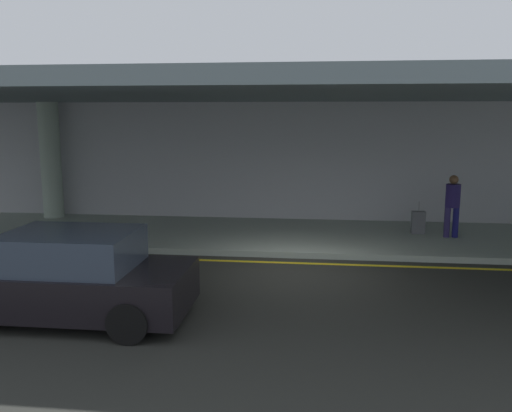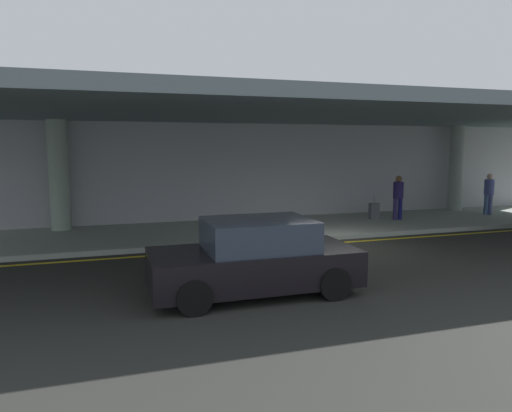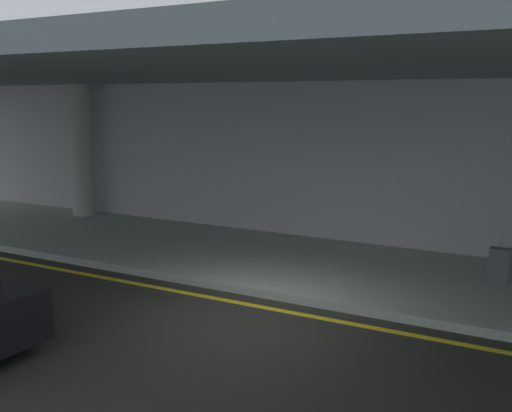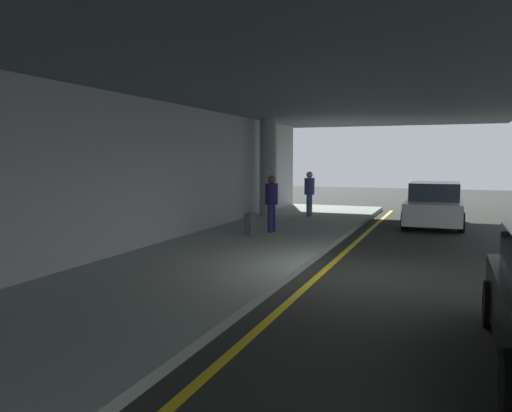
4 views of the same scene
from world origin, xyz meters
name	(u,v)px [view 3 (image 3 of 4)]	position (x,y,z in m)	size (l,w,h in m)	color
ground_plane	(245,319)	(0.00, 0.00, 0.00)	(60.00, 60.00, 0.00)	#282925
sidewalk	(323,267)	(0.00, 3.10, 0.07)	(26.00, 4.20, 0.15)	#95A195
lane_stripe_yellow	(263,307)	(0.00, 0.59, 0.00)	(26.00, 0.14, 0.01)	yellow
support_column_far_left	(82,150)	(-8.00, 4.66, 1.97)	(0.64, 0.64, 3.65)	#95A897
ceiling_overhang	(316,68)	(0.00, 2.60, 3.95)	(28.00, 13.20, 0.30)	slate
terminal_back_wall	(364,166)	(0.00, 5.35, 1.90)	(26.00, 0.30, 3.80)	#A8AAAF
suitcase_upright_primary	(500,265)	(3.25, 3.49, 0.46)	(0.36, 0.22, 0.90)	#505357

